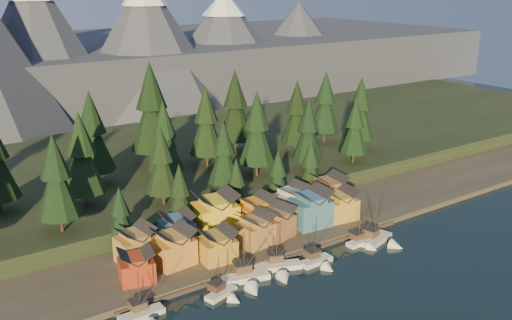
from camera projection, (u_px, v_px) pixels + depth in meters
ground at (316, 290)px, 123.84m from camera, size 500.00×500.00×0.00m
shore_strip at (221, 224)px, 155.10m from camera, size 400.00×50.00×1.50m
hillside at (146, 168)px, 193.76m from camera, size 420.00×100.00×6.00m
dock at (272, 258)px, 136.68m from camera, size 80.00×4.00×1.00m
mountain_ridge at (33, 59)px, 281.72m from camera, size 560.00×190.00×90.00m
boat_0 at (143, 310)px, 112.53m from camera, size 9.47×10.31×11.08m
boat_1 at (224, 289)px, 120.55m from camera, size 8.17×8.70×10.07m
boat_2 at (247, 273)px, 126.03m from camera, size 11.71×12.26×12.91m
boat_3 at (279, 263)px, 131.02m from camera, size 11.87×12.24×11.98m
boat_4 at (319, 256)px, 134.05m from camera, size 8.48×9.21×11.18m
boat_5 at (363, 238)px, 143.97m from camera, size 8.03×8.72×9.98m
boat_6 at (381, 234)px, 144.88m from camera, size 10.87×11.46×12.60m
house_front_0 at (136, 265)px, 123.59m from camera, size 8.58×8.28×7.29m
house_front_1 at (173, 245)px, 130.78m from camera, size 9.17×8.87×8.78m
house_front_2 at (217, 244)px, 132.85m from camera, size 8.47×8.53×7.74m
house_front_3 at (255, 228)px, 140.51m from camera, size 8.74×8.41×8.12m
house_front_4 at (275, 220)px, 145.21m from camera, size 9.54×10.01×8.06m
house_front_5 at (310, 206)px, 151.21m from camera, size 10.40×9.59×10.18m
house_front_6 at (339, 203)px, 155.68m from camera, size 9.54×9.14×8.49m
house_back_0 at (135, 243)px, 131.83m from camera, size 8.91×8.64×8.72m
house_back_1 at (177, 228)px, 139.92m from camera, size 8.67×8.75×8.64m
house_back_2 at (215, 211)px, 146.78m from camera, size 11.47×10.74×11.00m
house_back_3 at (255, 211)px, 150.24m from camera, size 8.79×7.84×8.86m
house_back_4 at (292, 200)px, 157.02m from camera, size 8.91×8.61×9.10m
house_back_5 at (329, 191)px, 163.10m from camera, size 9.61×9.71×9.72m
tree_hill_2 at (57, 179)px, 134.22m from camera, size 10.61×10.61×24.71m
tree_hill_3 at (82, 155)px, 148.73m from camera, size 11.36×11.36×26.45m
tree_hill_4 at (92, 134)px, 164.49m from camera, size 12.20×12.20×28.42m
tree_hill_5 at (162, 162)px, 151.25m from camera, size 9.44×9.44×21.98m
tree_hill_6 at (164, 138)px, 166.79m from camera, size 10.85×10.85×25.27m
tree_hill_7 at (224, 154)px, 159.43m from camera, size 9.16×9.16×21.33m
tree_hill_8 at (206, 123)px, 181.73m from camera, size 11.40×11.40×26.55m
tree_hill_9 at (257, 130)px, 172.58m from camera, size 11.53×11.53×26.87m
tree_hill_10 at (235, 108)px, 196.15m from camera, size 12.54×12.54×29.22m
tree_hill_11 at (308, 132)px, 177.79m from camera, size 10.08×10.08×23.47m
tree_hill_12 at (297, 114)px, 194.22m from camera, size 11.23×11.23×26.16m
tree_hill_13 at (355, 128)px, 186.12m from camera, size 9.42×9.42×21.94m
tree_hill_14 at (325, 104)px, 208.47m from camera, size 11.52×11.52×26.83m
tree_hill_15 at (152, 110)px, 180.83m from camera, size 14.65×14.65×34.13m
tree_hill_17 at (360, 110)px, 199.68m from camera, size 11.29×11.29×26.30m
tree_shore_0 at (121, 215)px, 137.19m from camera, size 6.87×6.87×16.01m
tree_shore_1 at (180, 195)px, 145.30m from camera, size 8.06×8.06×18.78m
tree_shore_2 at (236, 186)px, 154.67m from camera, size 7.38×7.38×17.20m
tree_shore_3 at (278, 176)px, 162.16m from camera, size 7.41×7.41×17.25m
tree_shore_4 at (311, 167)px, 168.42m from camera, size 7.83×7.83×18.24m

